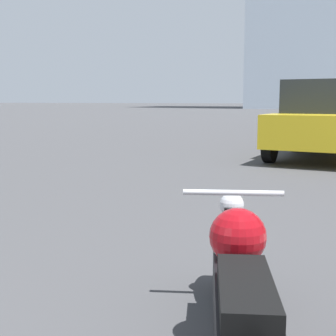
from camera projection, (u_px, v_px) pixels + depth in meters
The scene contains 3 objects.
motorcycle at pixel (240, 297), 2.21m from camera, with size 0.92×2.31×0.75m.
parked_car_yellow at pixel (324, 120), 10.42m from camera, with size 2.23×4.24×1.73m.
parked_car_blue at pixel (335, 110), 22.40m from camera, with size 2.12×4.00×1.61m.
Camera 1 is at (3.49, 1.02, 1.30)m, focal length 50.00 mm.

